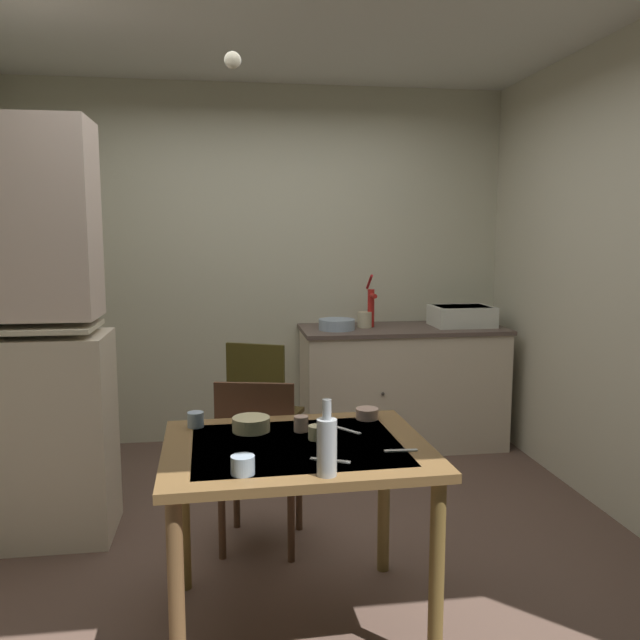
# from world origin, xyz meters

# --- Properties ---
(ground_plane) EXTENTS (4.68, 4.68, 0.00)m
(ground_plane) POSITION_xyz_m (0.00, 0.00, 0.00)
(ground_plane) COLOR brown
(wall_back) EXTENTS (3.78, 0.10, 2.67)m
(wall_back) POSITION_xyz_m (0.00, 1.77, 1.34)
(wall_back) COLOR beige
(wall_back) RESTS_ON ground
(wall_right) EXTENTS (0.10, 3.53, 2.67)m
(wall_right) POSITION_xyz_m (1.89, 0.00, 1.34)
(wall_right) COLOR beige
(wall_right) RESTS_ON ground
(hutch_cabinet) EXTENTS (0.93, 0.46, 2.14)m
(hutch_cabinet) POSITION_xyz_m (-1.36, 0.22, 1.00)
(hutch_cabinet) COLOR beige
(hutch_cabinet) RESTS_ON ground
(counter_cabinet) EXTENTS (1.50, 0.64, 0.89)m
(counter_cabinet) POSITION_xyz_m (1.00, 1.40, 0.45)
(counter_cabinet) COLOR beige
(counter_cabinet) RESTS_ON ground
(sink_basin) EXTENTS (0.44, 0.34, 0.15)m
(sink_basin) POSITION_xyz_m (1.45, 1.40, 0.97)
(sink_basin) COLOR white
(sink_basin) RESTS_ON counter_cabinet
(hand_pump) EXTENTS (0.05, 0.27, 0.39)m
(hand_pump) POSITION_xyz_m (0.77, 1.44, 1.06)
(hand_pump) COLOR #B21E19
(hand_pump) RESTS_ON counter_cabinet
(mixing_bowl_counter) EXTENTS (0.26, 0.26, 0.08)m
(mixing_bowl_counter) POSITION_xyz_m (0.50, 1.35, 0.93)
(mixing_bowl_counter) COLOR #9EB2C6
(mixing_bowl_counter) RESTS_ON counter_cabinet
(stoneware_crock) EXTENTS (0.11, 0.11, 0.11)m
(stoneware_crock) POSITION_xyz_m (0.72, 1.43, 0.95)
(stoneware_crock) COLOR beige
(stoneware_crock) RESTS_ON counter_cabinet
(dining_table) EXTENTS (1.06, 0.86, 0.76)m
(dining_table) POSITION_xyz_m (-0.02, -0.74, 0.66)
(dining_table) COLOR brown
(dining_table) RESTS_ON ground
(chair_far_side) EXTENTS (0.48, 0.48, 0.89)m
(chair_far_side) POSITION_xyz_m (-0.14, -0.10, 0.47)
(chair_far_side) COLOR #4C301F
(chair_far_side) RESTS_ON ground
(chair_by_counter) EXTENTS (0.53, 0.53, 0.91)m
(chair_by_counter) POSITION_xyz_m (-0.07, 0.86, 0.47)
(chair_by_counter) COLOR #473617
(chair_by_counter) RESTS_ON ground
(serving_bowl_wide) EXTENTS (0.16, 0.16, 0.06)m
(serving_bowl_wide) POSITION_xyz_m (-0.19, -0.54, 0.79)
(serving_bowl_wide) COLOR beige
(serving_bowl_wide) RESTS_ON dining_table
(soup_bowl_small) EXTENTS (0.10, 0.10, 0.05)m
(soup_bowl_small) POSITION_xyz_m (0.33, -0.44, 0.78)
(soup_bowl_small) COLOR tan
(soup_bowl_small) RESTS_ON dining_table
(mug_dark) EXTENTS (0.06, 0.06, 0.06)m
(mug_dark) POSITION_xyz_m (0.02, -0.57, 0.79)
(mug_dark) COLOR tan
(mug_dark) RESTS_ON dining_table
(teacup_mint) EXTENTS (0.08, 0.08, 0.07)m
(teacup_mint) POSITION_xyz_m (-0.24, -1.03, 0.79)
(teacup_mint) COLOR #9EB2C6
(teacup_mint) RESTS_ON dining_table
(mug_tall) EXTENTS (0.07, 0.07, 0.06)m
(mug_tall) POSITION_xyz_m (-0.42, -0.45, 0.79)
(mug_tall) COLOR #9EB2C6
(mug_tall) RESTS_ON dining_table
(teacup_cream) EXTENTS (0.07, 0.07, 0.06)m
(teacup_cream) POSITION_xyz_m (0.07, -0.69, 0.79)
(teacup_cream) COLOR beige
(teacup_cream) RESTS_ON dining_table
(glass_bottle) EXTENTS (0.07, 0.07, 0.27)m
(glass_bottle) POSITION_xyz_m (0.05, -1.08, 0.87)
(glass_bottle) COLOR #B7BCC1
(glass_bottle) RESTS_ON dining_table
(table_knife) EXTENTS (0.13, 0.16, 0.00)m
(table_knife) POSITION_xyz_m (0.19, -0.57, 0.76)
(table_knife) COLOR silver
(table_knife) RESTS_ON dining_table
(teaspoon_near_bowl) EXTENTS (0.15, 0.08, 0.00)m
(teaspoon_near_bowl) POSITION_xyz_m (0.08, -0.94, 0.76)
(teaspoon_near_bowl) COLOR beige
(teaspoon_near_bowl) RESTS_ON dining_table
(teaspoon_by_cup) EXTENTS (0.13, 0.03, 0.00)m
(teaspoon_by_cup) POSITION_xyz_m (0.37, -0.88, 0.76)
(teaspoon_by_cup) COLOR beige
(teaspoon_by_cup) RESTS_ON dining_table
(pendant_bulb) EXTENTS (0.08, 0.08, 0.08)m
(pendant_bulb) POSITION_xyz_m (-0.23, 0.01, 2.39)
(pendant_bulb) COLOR #F9EFCC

